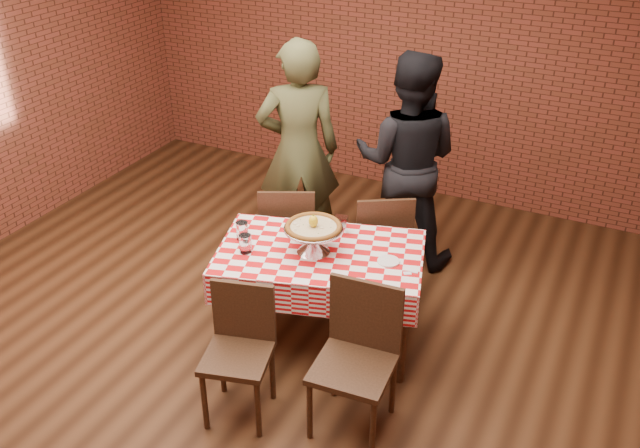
{
  "coord_description": "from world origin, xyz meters",
  "views": [
    {
      "loc": [
        2.23,
        -3.27,
        3.23
      ],
      "look_at": [
        0.43,
        0.43,
        0.92
      ],
      "focal_mm": 39.29,
      "sensor_mm": 36.0,
      "label": 1
    }
  ],
  "objects_px": {
    "pizza": "(313,227)",
    "chair_near_left": "(237,359)",
    "table": "(320,298)",
    "chair_far_left": "(289,232)",
    "water_glass_right": "(242,231)",
    "chair_near_right": "(353,366)",
    "condiment_caddy": "(341,225)",
    "water_glass_left": "(245,244)",
    "pizza_stand": "(313,240)",
    "diner_black": "(407,161)",
    "chair_far_right": "(380,240)",
    "diner_olive": "(298,151)"
  },
  "relations": [
    {
      "from": "table",
      "to": "water_glass_right",
      "type": "bearing_deg",
      "value": -171.16
    },
    {
      "from": "chair_near_left",
      "to": "diner_black",
      "type": "xyz_separation_m",
      "value": [
        0.26,
        2.23,
        0.46
      ]
    },
    {
      "from": "table",
      "to": "pizza_stand",
      "type": "xyz_separation_m",
      "value": [
        -0.04,
        -0.02,
        0.47
      ]
    },
    {
      "from": "chair_near_right",
      "to": "chair_far_left",
      "type": "distance_m",
      "value": 1.67
    },
    {
      "from": "table",
      "to": "chair_far_right",
      "type": "height_order",
      "value": "chair_far_right"
    },
    {
      "from": "pizza_stand",
      "to": "diner_olive",
      "type": "height_order",
      "value": "diner_olive"
    },
    {
      "from": "pizza_stand",
      "to": "water_glass_right",
      "type": "relative_size",
      "value": 3.12
    },
    {
      "from": "chair_far_left",
      "to": "diner_olive",
      "type": "relative_size",
      "value": 0.48
    },
    {
      "from": "chair_near_right",
      "to": "chair_far_left",
      "type": "height_order",
      "value": "chair_near_right"
    },
    {
      "from": "pizza_stand",
      "to": "water_glass_left",
      "type": "height_order",
      "value": "pizza_stand"
    },
    {
      "from": "pizza",
      "to": "water_glass_right",
      "type": "height_order",
      "value": "pizza"
    },
    {
      "from": "pizza",
      "to": "chair_near_left",
      "type": "relative_size",
      "value": 0.43
    },
    {
      "from": "pizza_stand",
      "to": "chair_near_left",
      "type": "xyz_separation_m",
      "value": [
        -0.1,
        -0.85,
        -0.41
      ]
    },
    {
      "from": "water_glass_right",
      "to": "condiment_caddy",
      "type": "height_order",
      "value": "water_glass_right"
    },
    {
      "from": "table",
      "to": "chair_far_right",
      "type": "xyz_separation_m",
      "value": [
        0.13,
        0.79,
        0.08
      ]
    },
    {
      "from": "chair_near_left",
      "to": "diner_black",
      "type": "bearing_deg",
      "value": 68.75
    },
    {
      "from": "water_glass_right",
      "to": "chair_near_right",
      "type": "relative_size",
      "value": 0.14
    },
    {
      "from": "chair_near_right",
      "to": "diner_olive",
      "type": "relative_size",
      "value": 0.5
    },
    {
      "from": "water_glass_left",
      "to": "chair_near_right",
      "type": "xyz_separation_m",
      "value": [
        0.98,
        -0.43,
        -0.35
      ]
    },
    {
      "from": "chair_near_left",
      "to": "chair_far_left",
      "type": "relative_size",
      "value": 0.97
    },
    {
      "from": "water_glass_right",
      "to": "condiment_caddy",
      "type": "bearing_deg",
      "value": 33.34
    },
    {
      "from": "chair_near_left",
      "to": "condiment_caddy",
      "type": "bearing_deg",
      "value": 67.72
    },
    {
      "from": "table",
      "to": "water_glass_right",
      "type": "xyz_separation_m",
      "value": [
        -0.56,
        -0.09,
        0.45
      ]
    },
    {
      "from": "chair_far_left",
      "to": "chair_far_right",
      "type": "distance_m",
      "value": 0.73
    },
    {
      "from": "table",
      "to": "chair_far_left",
      "type": "height_order",
      "value": "chair_far_left"
    },
    {
      "from": "chair_far_right",
      "to": "pizza",
      "type": "bearing_deg",
      "value": 47.18
    },
    {
      "from": "water_glass_left",
      "to": "chair_near_left",
      "type": "distance_m",
      "value": 0.81
    },
    {
      "from": "pizza",
      "to": "diner_olive",
      "type": "xyz_separation_m",
      "value": [
        -0.68,
        1.1,
        -0.01
      ]
    },
    {
      "from": "diner_olive",
      "to": "pizza_stand",
      "type": "bearing_deg",
      "value": 90.64
    },
    {
      "from": "table",
      "to": "pizza",
      "type": "relative_size",
      "value": 3.6
    },
    {
      "from": "pizza",
      "to": "water_glass_right",
      "type": "relative_size",
      "value": 2.9
    },
    {
      "from": "pizza_stand",
      "to": "water_glass_left",
      "type": "xyz_separation_m",
      "value": [
        -0.41,
        -0.21,
        -0.02
      ]
    },
    {
      "from": "water_glass_right",
      "to": "condiment_caddy",
      "type": "xyz_separation_m",
      "value": [
        0.58,
        0.38,
        -0.0
      ]
    },
    {
      "from": "table",
      "to": "chair_far_left",
      "type": "relative_size",
      "value": 1.5
    },
    {
      "from": "pizza",
      "to": "condiment_caddy",
      "type": "bearing_deg",
      "value": 78.91
    },
    {
      "from": "table",
      "to": "chair_near_right",
      "type": "xyz_separation_m",
      "value": [
        0.54,
        -0.66,
        0.09
      ]
    },
    {
      "from": "pizza",
      "to": "chair_near_left",
      "type": "bearing_deg",
      "value": -96.43
    },
    {
      "from": "diner_black",
      "to": "chair_far_right",
      "type": "bearing_deg",
      "value": 80.85
    },
    {
      "from": "pizza_stand",
      "to": "chair_near_right",
      "type": "xyz_separation_m",
      "value": [
        0.58,
        -0.64,
        -0.38
      ]
    },
    {
      "from": "pizza",
      "to": "condiment_caddy",
      "type": "xyz_separation_m",
      "value": [
        0.06,
        0.31,
        -0.12
      ]
    },
    {
      "from": "table",
      "to": "chair_near_right",
      "type": "height_order",
      "value": "chair_near_right"
    },
    {
      "from": "water_glass_left",
      "to": "chair_near_right",
      "type": "height_order",
      "value": "chair_near_right"
    },
    {
      "from": "chair_near_right",
      "to": "diner_black",
      "type": "bearing_deg",
      "value": 97.85
    },
    {
      "from": "pizza",
      "to": "water_glass_left",
      "type": "height_order",
      "value": "pizza"
    },
    {
      "from": "chair_near_left",
      "to": "chair_far_right",
      "type": "bearing_deg",
      "value": 66.25
    },
    {
      "from": "table",
      "to": "chair_near_left",
      "type": "bearing_deg",
      "value": -98.91
    },
    {
      "from": "water_glass_left",
      "to": "chair_near_right",
      "type": "relative_size",
      "value": 0.14
    },
    {
      "from": "pizza_stand",
      "to": "condiment_caddy",
      "type": "bearing_deg",
      "value": 78.91
    },
    {
      "from": "condiment_caddy",
      "to": "chair_far_right",
      "type": "xyz_separation_m",
      "value": [
        0.11,
        0.5,
        -0.37
      ]
    },
    {
      "from": "chair_far_right",
      "to": "diner_black",
      "type": "distance_m",
      "value": 0.72
    }
  ]
}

